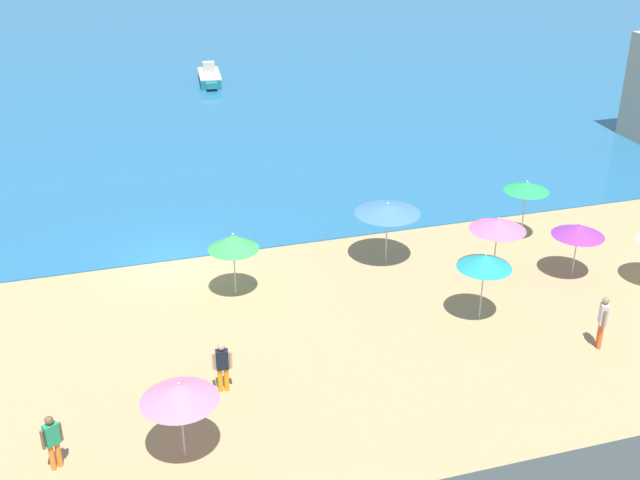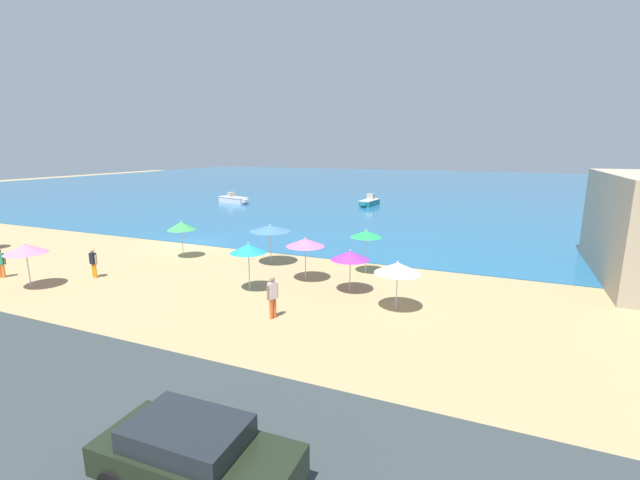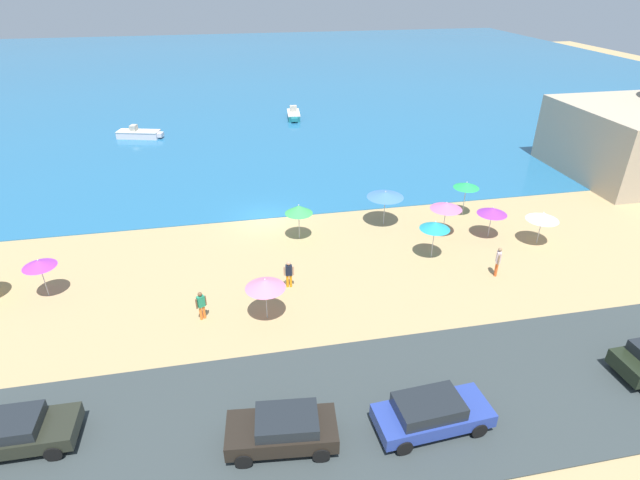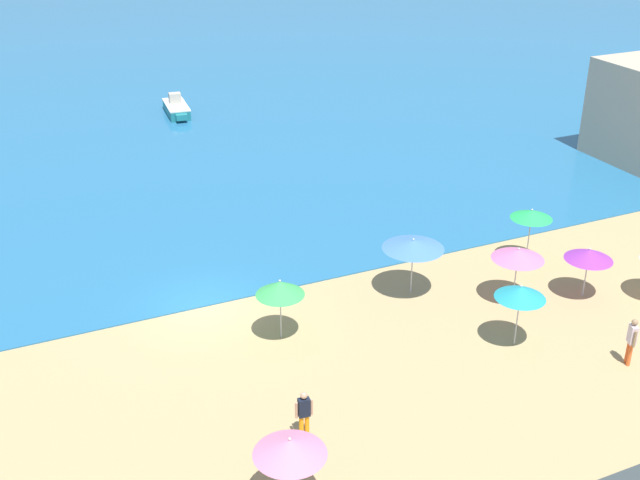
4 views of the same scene
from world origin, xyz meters
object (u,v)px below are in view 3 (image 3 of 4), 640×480
parked_car_1 (283,429)px  bather_0 (498,260)px  parked_car_4 (431,413)px  beach_umbrella_4 (299,209)px  skiff_nearshore (139,134)px  bather_1 (201,304)px  beach_umbrella_9 (39,264)px  beach_umbrella_3 (265,284)px  skiff_offshore (294,115)px  beach_umbrella_6 (492,211)px  parked_car_3 (12,432)px  beach_umbrella_2 (435,226)px  beach_umbrella_8 (543,216)px  beach_umbrella_5 (385,195)px  beach_umbrella_0 (467,185)px  bather_2 (289,273)px  beach_umbrella_7 (446,206)px

parked_car_1 → bather_0: bearing=34.1°
parked_car_4 → bather_0: bearing=50.3°
beach_umbrella_4 → skiff_nearshore: beach_umbrella_4 is taller
bather_0 → bather_1: bather_0 is taller
beach_umbrella_4 → beach_umbrella_9: size_ratio=1.07×
beach_umbrella_3 → skiff_offshore: 37.40m
beach_umbrella_6 → parked_car_1: 20.50m
beach_umbrella_3 → parked_car_4: bearing=-56.2°
bather_1 → skiff_offshore: 37.57m
parked_car_3 → parked_car_4: 15.44m
beach_umbrella_3 → beach_umbrella_9: bearing=159.6°
beach_umbrella_2 → beach_umbrella_8: size_ratio=1.11×
parked_car_1 → parked_car_3: (-9.68, 1.82, -0.03)m
beach_umbrella_2 → beach_umbrella_5: 5.06m
bather_1 → parked_car_1: 8.84m
beach_umbrella_0 → skiff_offshore: size_ratio=0.63×
beach_umbrella_5 → beach_umbrella_8: beach_umbrella_5 is taller
bather_1 → parked_car_4: bather_1 is taller
skiff_offshore → beach_umbrella_8: bearing=-71.4°
parked_car_3 → beach_umbrella_2: bearing=26.1°
beach_umbrella_0 → beach_umbrella_2: beach_umbrella_0 is taller
parked_car_4 → skiff_offshore: size_ratio=1.12×
beach_umbrella_0 → bather_1: bearing=-154.6°
bather_1 → bather_2: bearing=22.9°
beach_umbrella_0 → parked_car_4: (-9.50, -17.25, -1.46)m
parked_car_1 → parked_car_4: size_ratio=0.93×
parked_car_4 → skiff_offshore: parked_car_4 is taller
bather_0 → skiff_nearshore: (-23.13, 31.08, -0.55)m
skiff_offshore → parked_car_4: bearing=-91.9°
beach_umbrella_4 → parked_car_1: beach_umbrella_4 is taller
beach_umbrella_2 → beach_umbrella_4: beach_umbrella_2 is taller
beach_umbrella_6 → bather_1: (-18.35, -5.24, -0.97)m
beach_umbrella_9 → parked_car_1: 16.47m
beach_umbrella_5 → bather_0: 8.74m
beach_umbrella_2 → beach_umbrella_8: bearing=2.6°
beach_umbrella_0 → beach_umbrella_4: bearing=-174.5°
beach_umbrella_3 → beach_umbrella_0: bearing=31.5°
beach_umbrella_0 → beach_umbrella_5: beach_umbrella_0 is taller
parked_car_4 → skiff_nearshore: bearing=110.6°
beach_umbrella_5 → beach_umbrella_6: (6.20, -3.08, -0.34)m
beach_umbrella_3 → beach_umbrella_6: bearing=20.9°
parked_car_4 → parked_car_1: bearing=176.6°
beach_umbrella_9 → parked_car_1: size_ratio=0.54×
beach_umbrella_3 → beach_umbrella_7: (12.35, 6.63, 0.04)m
beach_umbrella_7 → beach_umbrella_9: (-23.75, -2.39, -0.08)m
beach_umbrella_5 → beach_umbrella_9: size_ratio=1.10×
beach_umbrella_4 → beach_umbrella_8: (14.87, -3.62, -0.17)m
beach_umbrella_2 → beach_umbrella_9: bearing=179.5°
bather_1 → bather_2: (4.68, 1.98, 0.02)m
beach_umbrella_8 → parked_car_3: size_ratio=0.51×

